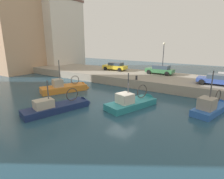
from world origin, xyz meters
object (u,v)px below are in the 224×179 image
Objects in this scene: fishing_boat_navy at (60,109)px; quay_streetlamp at (163,53)px; parked_car_yellow at (115,66)px; fishing_boat_teal at (134,105)px; fishing_boat_blue at (212,110)px; parked_car_green at (160,69)px; fishing_boat_orange at (67,90)px; parked_car_blue at (216,79)px; mooring_bollard_mid at (136,78)px.

quay_streetlamp is at bearing -13.30° from fishing_boat_navy.
parked_car_yellow is (16.51, 4.44, 1.80)m from fishing_boat_navy.
fishing_boat_blue is (2.64, -6.52, 0.04)m from fishing_boat_teal.
fishing_boat_teal is at bearing -172.09° from parked_car_green.
fishing_boat_orange is (0.33, 9.77, -0.02)m from fishing_boat_teal.
fishing_boat_teal is 9.78m from fishing_boat_orange.
parked_car_blue is 9.46m from mooring_bollard_mid.
fishing_boat_teal is at bearing -173.88° from quay_streetlamp.
quay_streetlamp reaches higher than parked_car_yellow.
fishing_boat_orange is at bearing 131.47° from mooring_bollard_mid.
parked_car_yellow is at bearing 39.40° from fishing_boat_teal.
fishing_boat_teal is 1.47× the size of parked_car_yellow.
fishing_boat_navy is 1.05× the size of fishing_boat_orange.
parked_car_blue is at bearing -100.27° from parked_car_yellow.
parked_car_green is 7.80× the size of mooring_bollard_mid.
fishing_boat_orange is at bearing 98.07° from fishing_boat_blue.
parked_car_green reaches higher than parked_car_yellow.
fishing_boat_orange is 11.62m from parked_car_yellow.
fishing_boat_navy is 13.88m from fishing_boat_blue.
fishing_boat_navy is 17.76m from quay_streetlamp.
fishing_boat_teal is 0.96× the size of fishing_boat_orange.
fishing_boat_teal is 1.56× the size of parked_car_blue.
parked_car_blue is at bearing -74.55° from mooring_bollard_mid.
fishing_boat_orange is (5.04, 4.52, -0.00)m from fishing_boat_navy.
parked_car_blue is at bearing 2.80° from fishing_boat_blue.
parked_car_yellow is at bearing 91.71° from quay_streetlamp.
fishing_boat_orange is 16.46m from fishing_boat_blue.
fishing_boat_navy is 6.76m from fishing_boat_orange.
parked_car_green is at bearing 40.18° from fishing_boat_blue.
fishing_boat_teal is at bearing 145.17° from parked_car_blue.
parked_car_yellow is at bearing 94.25° from parked_car_green.
quay_streetlamp is (16.76, -3.96, 4.34)m from fishing_boat_navy.
fishing_boat_navy reaches higher than parked_car_green.
fishing_boat_navy is 12.52× the size of mooring_bollard_mid.
fishing_boat_orange is 14.62m from parked_car_green.
quay_streetlamp is (0.25, -8.41, 2.54)m from parked_car_yellow.
fishing_boat_teal reaches higher than parked_car_blue.
fishing_boat_blue reaches higher than parked_car_yellow.
fishing_boat_orange is 1.14× the size of fishing_boat_blue.
fishing_boat_teal is at bearing -155.69° from mooring_bollard_mid.
fishing_boat_blue is 1.19× the size of quay_streetlamp.
parked_car_blue is 0.83× the size of quay_streetlamp.
fishing_boat_navy is 1.61× the size of parked_car_green.
fishing_boat_orange reaches higher than fishing_boat_blue.
mooring_bollard_mid is (3.77, 9.41, 1.30)m from fishing_boat_blue.
fishing_boat_blue is 1.34× the size of parked_car_green.
fishing_boat_teal is at bearing 112.06° from fishing_boat_blue.
quay_streetlamp reaches higher than parked_car_blue.
parked_car_green is at bearing -11.67° from fishing_boat_navy.
fishing_boat_teal is 1.10× the size of fishing_boat_blue.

